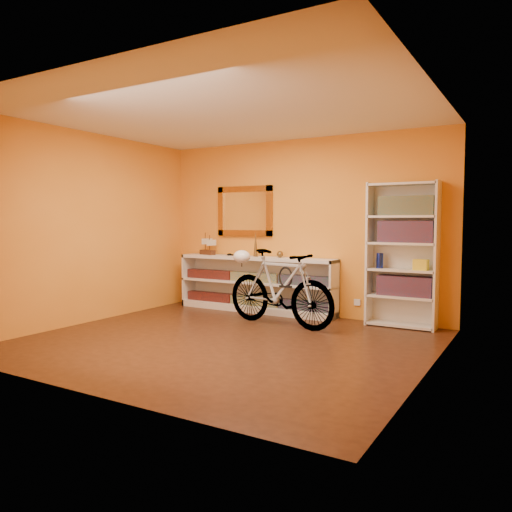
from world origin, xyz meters
The scene contains 24 objects.
floor centered at (0.00, 0.00, -0.01)m, with size 4.50×4.00×0.01m, color #33190E.
ceiling centered at (0.00, 0.00, 2.60)m, with size 4.50×4.00×0.01m, color silver.
back_wall centered at (0.00, 2.00, 1.30)m, with size 4.50×0.01×2.60m, color orange.
left_wall centered at (-2.25, 0.00, 1.30)m, with size 0.01×4.00×2.60m, color orange.
right_wall centered at (2.25, 0.00, 1.30)m, with size 0.01×4.00×2.60m, color orange.
gilt_mirror centered at (-0.95, 1.97, 1.55)m, with size 0.98×0.06×0.78m, color #8D5719.
wall_socket centered at (0.90, 1.99, 0.25)m, with size 0.09×0.01×0.09m, color silver.
console_unit centered at (-0.66, 1.81, 0.42)m, with size 2.60×0.35×0.85m, color silver, non-canonical shape.
cd_row_lower centered at (-0.66, 1.79, 0.17)m, with size 2.50×0.13×0.14m, color black.
cd_row_upper centered at (-0.66, 1.79, 0.54)m, with size 2.50×0.13×0.14m, color navy.
model_ship centered at (-1.57, 1.81, 1.03)m, with size 0.30×0.11×0.36m, color #3F2011, non-canonical shape.
toy_car centered at (-1.12, 1.81, 0.85)m, with size 0.00×0.00×0.00m, color black.
bronze_ornament centered at (-0.66, 1.81, 1.05)m, with size 0.07×0.07×0.39m, color brown.
decorative_orb centered at (-0.24, 1.81, 0.90)m, with size 0.10×0.10×0.10m, color brown.
bookcase centered at (1.54, 1.84, 0.95)m, with size 0.90×0.30×1.90m, color silver, non-canonical shape.
book_row_a centered at (1.59, 1.84, 0.55)m, with size 0.70×0.22×0.26m, color maroon.
book_row_b centered at (1.59, 1.84, 1.25)m, with size 0.70×0.22×0.28m, color maroon.
book_row_c centered at (1.59, 1.84, 1.59)m, with size 0.70×0.22×0.25m, color #1C5A62.
travel_mug centered at (1.26, 1.82, 0.87)m, with size 0.09×0.09×0.20m, color navy.
red_tin centered at (1.34, 1.87, 1.55)m, with size 0.12×0.12×0.16m, color maroon.
yellow_bag centered at (1.79, 1.80, 0.83)m, with size 0.18×0.12×0.14m, color yellow.
bicycle centered at (0.13, 1.08, 0.51)m, with size 1.73×0.45×1.02m, color silver.
helmet centered at (-0.52, 1.19, 0.89)m, with size 0.24×0.23×0.18m, color white.
u_lock centered at (0.23, 1.07, 0.66)m, with size 0.20×0.20×0.02m, color black.
Camera 1 is at (3.13, -4.64, 1.38)m, focal length 34.45 mm.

